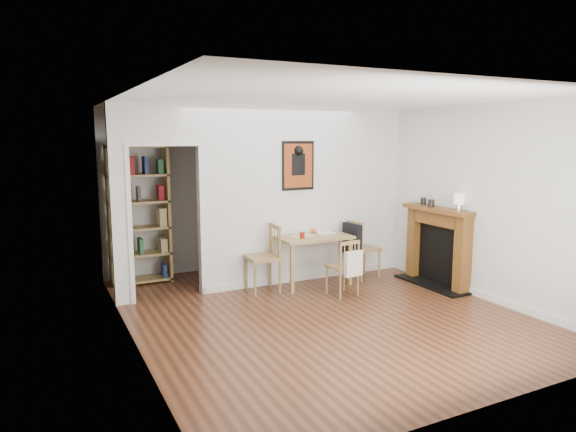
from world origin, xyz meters
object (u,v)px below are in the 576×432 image
mantel_lamp (459,200)px  ceramic_jar_a (431,203)px  red_glass (302,235)px  dining_table (312,241)px  chair_right (362,248)px  chair_front (343,267)px  fireplace (438,244)px  bookshelf (139,215)px  ceramic_jar_b (423,201)px  chair_left (263,258)px  orange_fruit (314,231)px  notebook (325,233)px

mantel_lamp → ceramic_jar_a: mantel_lamp is taller
red_glass → dining_table: bearing=27.3°
chair_right → chair_front: chair_right is taller
dining_table → fireplace: size_ratio=0.86×
chair_front → bookshelf: bookshelf is taller
bookshelf → ceramic_jar_b: bearing=-24.1°
dining_table → chair_front: chair_front is taller
chair_left → mantel_lamp: 2.84m
chair_left → orange_fruit: 0.97m
dining_table → mantel_lamp: (1.63, -1.23, 0.66)m
dining_table → ceramic_jar_a: size_ratio=9.93×
chair_front → dining_table: bearing=99.7°
ceramic_jar_a → chair_front: bearing=176.1°
fireplace → red_glass: bearing=158.7°
mantel_lamp → chair_right: bearing=122.8°
fireplace → red_glass: fireplace is taller
fireplace → notebook: 1.67m
chair_right → notebook: 0.68m
chair_left → ceramic_jar_a: (2.36, -0.76, 0.74)m
orange_fruit → ceramic_jar_a: size_ratio=0.70×
chair_right → chair_front: 0.98m
mantel_lamp → dining_table: bearing=143.0°
fireplace → orange_fruit: fireplace is taller
chair_front → ceramic_jar_b: ceramic_jar_b is taller
bookshelf → ceramic_jar_b: size_ratio=20.07×
dining_table → mantel_lamp: mantel_lamp is taller
fireplace → ceramic_jar_b: (-0.01, 0.34, 0.60)m
chair_right → chair_front: size_ratio=1.14×
chair_right → fireplace: fireplace is taller
dining_table → ceramic_jar_b: 1.80m
dining_table → ceramic_jar_b: ceramic_jar_b is taller
chair_left → red_glass: (0.56, -0.12, 0.31)m
bookshelf → red_glass: bookshelf is taller
dining_table → mantel_lamp: 2.14m
fireplace → ceramic_jar_a: (-0.08, 0.09, 0.60)m
dining_table → ceramic_jar_b: (1.63, -0.51, 0.56)m
bookshelf → fireplace: 4.43m
fireplace → orange_fruit: bearing=146.8°
bookshelf → orange_fruit: 2.61m
chair_right → fireplace: size_ratio=0.72×
dining_table → chair_right: 0.89m
dining_table → notebook: bearing=17.5°
chair_left → notebook: bearing=4.5°
chair_right → red_glass: (-1.10, -0.08, 0.32)m
ceramic_jar_a → chair_right: bearing=133.8°
bookshelf → mantel_lamp: 4.60m
chair_front → mantel_lamp: (1.52, -0.57, 0.91)m
orange_fruit → ceramic_jar_b: ceramic_jar_b is taller
chair_front → ceramic_jar_a: size_ratio=7.27×
bookshelf → fireplace: size_ratio=1.66×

